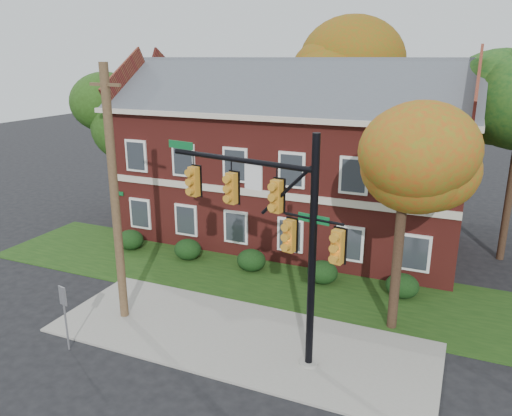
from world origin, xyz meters
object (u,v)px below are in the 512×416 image
at_px(apartment_building, 290,150).
at_px(sign_post, 64,307).
at_px(tree_left_rear, 128,112).
at_px(tree_near_right, 413,155).
at_px(hedge_far_left, 131,240).
at_px(hedge_right, 322,272).
at_px(utility_pole, 115,197).
at_px(traffic_signal, 275,221).
at_px(hedge_far_right, 402,286).
at_px(hedge_center, 251,260).
at_px(tree_far_rear, 351,72).
at_px(hedge_left, 188,249).

xyz_separation_m(apartment_building, sign_post, (-3.13, -13.95, -3.35)).
distance_m(tree_left_rear, sign_post, 15.29).
height_order(tree_near_right, sign_post, tree_near_right).
distance_m(hedge_far_left, tree_near_right, 15.75).
height_order(hedge_right, utility_pole, utility_pole).
distance_m(hedge_far_left, tree_left_rear, 7.90).
bearing_deg(traffic_signal, hedge_far_right, 71.22).
xyz_separation_m(hedge_center, hedge_far_right, (7.00, 0.00, 0.00)).
distance_m(hedge_far_right, tree_far_rear, 16.51).
bearing_deg(hedge_far_left, utility_pole, -55.12).
bearing_deg(tree_near_right, hedge_left, 165.19).
xyz_separation_m(hedge_far_left, hedge_right, (10.50, 0.00, 0.00)).
bearing_deg(sign_post, tree_left_rear, 128.92).
bearing_deg(sign_post, traffic_signal, 33.42).
xyz_separation_m(hedge_far_left, tree_near_right, (14.22, -2.83, 6.14)).
distance_m(hedge_right, tree_far_rear, 15.66).
bearing_deg(tree_far_rear, hedge_left, -110.29).
relative_size(hedge_left, tree_near_right, 0.16).
bearing_deg(utility_pole, apartment_building, 87.04).
relative_size(hedge_left, tree_far_rear, 0.12).
relative_size(apartment_building, sign_post, 7.81).
relative_size(hedge_left, traffic_signal, 0.18).
height_order(apartment_building, tree_far_rear, tree_far_rear).
bearing_deg(traffic_signal, utility_pole, -168.76).
bearing_deg(hedge_left, sign_post, -87.59).
distance_m(hedge_center, tree_far_rear, 15.57).
bearing_deg(hedge_left, utility_pole, -83.17).
height_order(hedge_far_left, hedge_left, same).
relative_size(tree_left_rear, traffic_signal, 1.15).
bearing_deg(tree_far_rear, tree_left_rear, -141.03).
bearing_deg(hedge_left, hedge_right, 0.00).
relative_size(apartment_building, tree_far_rear, 1.63).
height_order(hedge_left, tree_far_rear, tree_far_rear).
relative_size(tree_far_rear, utility_pole, 1.19).
bearing_deg(apartment_building, hedge_far_right, -36.89).
bearing_deg(hedge_center, tree_far_rear, 84.15).
bearing_deg(utility_pole, hedge_far_right, 42.63).
relative_size(tree_near_right, sign_post, 3.56).
bearing_deg(apartment_building, utility_pole, -103.77).
bearing_deg(hedge_right, sign_post, -127.33).
relative_size(tree_left_rear, utility_pole, 0.92).
bearing_deg(hedge_far_left, tree_far_rear, 57.50).
distance_m(traffic_signal, utility_pole, 6.28).
height_order(hedge_center, tree_near_right, tree_near_right).
bearing_deg(hedge_center, sign_post, -109.81).
height_order(hedge_left, hedge_right, same).
bearing_deg(hedge_far_right, hedge_far_left, 180.00).
bearing_deg(tree_left_rear, traffic_signal, -37.61).
xyz_separation_m(hedge_left, tree_far_rear, (4.84, 13.09, 8.32)).
bearing_deg(hedge_left, hedge_center, 0.00).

